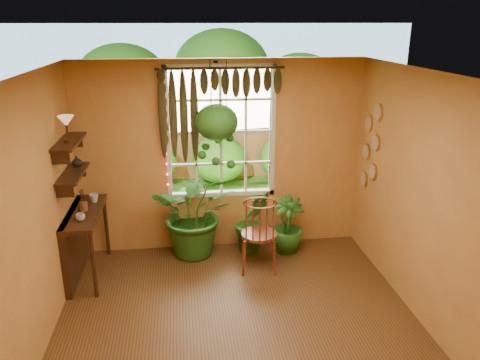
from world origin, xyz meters
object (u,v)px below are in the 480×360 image
at_px(potted_plant_left, 196,213).
at_px(counter_ledge, 78,237).
at_px(windsor_chair, 259,244).
at_px(potted_plant_mid, 253,221).
at_px(hanging_basket, 217,126).

bearing_deg(potted_plant_left, counter_ledge, -165.08).
relative_size(windsor_chair, potted_plant_mid, 1.37).
relative_size(potted_plant_left, hanging_basket, 0.89).
xyz_separation_m(potted_plant_left, hanging_basket, (0.30, -0.03, 1.23)).
xyz_separation_m(potted_plant_left, potted_plant_mid, (0.80, -0.01, -0.17)).
bearing_deg(potted_plant_mid, hanging_basket, -177.57).
distance_m(counter_ledge, windsor_chair, 2.34).
bearing_deg(potted_plant_left, potted_plant_mid, -0.96).
height_order(counter_ledge, potted_plant_mid, potted_plant_mid).
relative_size(potted_plant_mid, hanging_basket, 0.65).
distance_m(windsor_chair, potted_plant_left, 1.01).
relative_size(counter_ledge, hanging_basket, 0.85).
xyz_separation_m(counter_ledge, windsor_chair, (2.33, -0.15, -0.19)).
height_order(counter_ledge, hanging_basket, hanging_basket).
bearing_deg(potted_plant_left, windsor_chair, -34.82).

